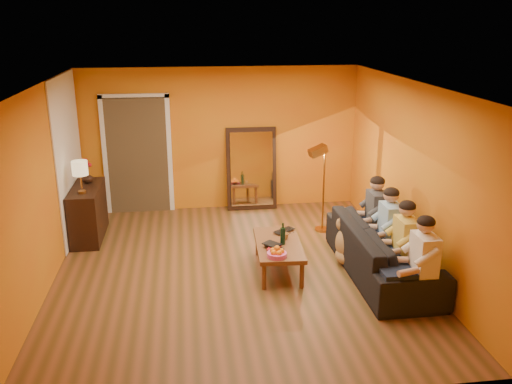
{
  "coord_description": "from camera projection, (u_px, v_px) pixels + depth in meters",
  "views": [
    {
      "loc": [
        -0.64,
        -6.92,
        3.43
      ],
      "look_at": [
        0.35,
        0.5,
        1.0
      ],
      "focal_mm": 38.0,
      "sensor_mm": 36.0,
      "label": 1
    }
  ],
  "objects": [
    {
      "name": "tumbler",
      "position": [
        285.0,
        236.0,
        7.67
      ],
      "size": [
        0.1,
        0.1,
        0.09
      ],
      "primitive_type": "imported",
      "rotation": [
        0.0,
        0.0,
        0.02
      ],
      "color": "#B27F3F",
      "rests_on": "coffee_table"
    },
    {
      "name": "flowers",
      "position": [
        86.0,
        163.0,
        8.72
      ],
      "size": [
        0.17,
        0.17,
        0.42
      ],
      "primitive_type": null,
      "color": "#A31218",
      "rests_on": "vase"
    },
    {
      "name": "coffee_table",
      "position": [
        278.0,
        257.0,
        7.62
      ],
      "size": [
        0.69,
        1.25,
        0.42
      ],
      "primitive_type": null,
      "rotation": [
        0.0,
        0.0,
        -0.06
      ],
      "color": "brown",
      "rests_on": "floor"
    },
    {
      "name": "wine_bottle",
      "position": [
        283.0,
        234.0,
        7.47
      ],
      "size": [
        0.07,
        0.07,
        0.31
      ],
      "primitive_type": "cylinder",
      "color": "black",
      "rests_on": "coffee_table"
    },
    {
      "name": "vase",
      "position": [
        88.0,
        177.0,
        8.79
      ],
      "size": [
        0.18,
        0.18,
        0.18
      ],
      "primitive_type": "imported",
      "color": "black",
      "rests_on": "sideboard"
    },
    {
      "name": "dog",
      "position": [
        348.0,
        240.0,
        7.83
      ],
      "size": [
        0.51,
        0.67,
        0.7
      ],
      "primitive_type": null,
      "rotation": [
        0.0,
        0.0,
        0.24
      ],
      "color": "tan",
      "rests_on": "floor"
    },
    {
      "name": "white_accent",
      "position": [
        69.0,
        157.0,
        8.6
      ],
      "size": [
        0.02,
        1.9,
        2.58
      ],
      "primitive_type": "cube",
      "color": "white",
      "rests_on": "wall_left"
    },
    {
      "name": "person_mid_left",
      "position": [
        405.0,
        245.0,
        7.0
      ],
      "size": [
        0.7,
        0.44,
        1.22
      ],
      "primitive_type": null,
      "color": "gold",
      "rests_on": "sofa"
    },
    {
      "name": "person_mid_right",
      "position": [
        390.0,
        230.0,
        7.52
      ],
      "size": [
        0.7,
        0.44,
        1.22
      ],
      "primitive_type": null,
      "color": "#87AED1",
      "rests_on": "sofa"
    },
    {
      "name": "doorway_recess",
      "position": [
        138.0,
        154.0,
        9.82
      ],
      "size": [
        1.06,
        0.3,
        2.1
      ],
      "primitive_type": "cube",
      "color": "#3F2D19",
      "rests_on": "floor"
    },
    {
      "name": "door_jamb_right",
      "position": [
        170.0,
        155.0,
        9.78
      ],
      "size": [
        0.08,
        0.06,
        2.2
      ],
      "primitive_type": "cube",
      "color": "white",
      "rests_on": "wall_back"
    },
    {
      "name": "book_lower",
      "position": [
        268.0,
        249.0,
        7.34
      ],
      "size": [
        0.25,
        0.29,
        0.02
      ],
      "primitive_type": "imported",
      "rotation": [
        0.0,
        0.0,
        0.3
      ],
      "color": "black",
      "rests_on": "coffee_table"
    },
    {
      "name": "room_shell",
      "position": [
        233.0,
        176.0,
        7.61
      ],
      "size": [
        5.0,
        5.5,
        2.6
      ],
      "color": "brown",
      "rests_on": "ground"
    },
    {
      "name": "book_upper",
      "position": [
        268.0,
        246.0,
        7.32
      ],
      "size": [
        0.28,
        0.29,
        0.02
      ],
      "primitive_type": "imported",
      "rotation": [
        0.0,
        0.0,
        0.73
      ],
      "color": "black",
      "rests_on": "book_mid"
    },
    {
      "name": "mirror_frame",
      "position": [
        252.0,
        169.0,
        9.98
      ],
      "size": [
        0.92,
        0.27,
        1.51
      ],
      "primitive_type": "cube",
      "rotation": [
        -0.14,
        0.0,
        0.0
      ],
      "color": "black",
      "rests_on": "floor"
    },
    {
      "name": "sofa",
      "position": [
        382.0,
        250.0,
        7.49
      ],
      "size": [
        2.43,
        0.95,
        0.71
      ],
      "primitive_type": "imported",
      "rotation": [
        0.0,
        0.0,
        1.57
      ],
      "color": "black",
      "rests_on": "floor"
    },
    {
      "name": "mirror_glass",
      "position": [
        252.0,
        169.0,
        9.94
      ],
      "size": [
        0.78,
        0.21,
        1.35
      ],
      "primitive_type": "cube",
      "rotation": [
        -0.14,
        0.0,
        0.0
      ],
      "color": "white",
      "rests_on": "mirror_frame"
    },
    {
      "name": "table_lamp",
      "position": [
        81.0,
        177.0,
        8.22
      ],
      "size": [
        0.24,
        0.24,
        0.51
      ],
      "primitive_type": null,
      "color": "beige",
      "rests_on": "sideboard"
    },
    {
      "name": "sideboard",
      "position": [
        88.0,
        213.0,
        8.71
      ],
      "size": [
        0.44,
        1.18,
        0.85
      ],
      "primitive_type": "cube",
      "color": "black",
      "rests_on": "floor"
    },
    {
      "name": "floor_lamp",
      "position": [
        324.0,
        190.0,
        8.89
      ],
      "size": [
        0.34,
        0.29,
        1.44
      ],
      "primitive_type": null,
      "rotation": [
        0.0,
        0.0,
        0.18
      ],
      "color": "#B37A34",
      "rests_on": "floor"
    },
    {
      "name": "laptop",
      "position": [
        287.0,
        232.0,
        7.91
      ],
      "size": [
        0.41,
        0.38,
        0.03
      ],
      "primitive_type": "imported",
      "rotation": [
        0.0,
        0.0,
        0.63
      ],
      "color": "black",
      "rests_on": "coffee_table"
    },
    {
      "name": "person_far_left",
      "position": [
        423.0,
        264.0,
        6.48
      ],
      "size": [
        0.7,
        0.44,
        1.22
      ],
      "primitive_type": null,
      "color": "silver",
      "rests_on": "sofa"
    },
    {
      "name": "fruit_bowl",
      "position": [
        277.0,
        251.0,
        7.1
      ],
      "size": [
        0.26,
        0.26,
        0.16
      ],
      "primitive_type": null,
      "color": "#E04F9C",
      "rests_on": "coffee_table"
    },
    {
      "name": "door_jamb_left",
      "position": [
        105.0,
        157.0,
        9.63
      ],
      "size": [
        0.08,
        0.06,
        2.2
      ],
      "primitive_type": "cube",
      "color": "white",
      "rests_on": "wall_back"
    },
    {
      "name": "door_header",
      "position": [
        133.0,
        96.0,
        9.38
      ],
      "size": [
        1.22,
        0.06,
        0.08
      ],
      "primitive_type": "cube",
      "color": "white",
      "rests_on": "wall_back"
    },
    {
      "name": "book_mid",
      "position": [
        269.0,
        247.0,
        7.35
      ],
      "size": [
        0.24,
        0.27,
        0.02
      ],
      "primitive_type": "imported",
      "rotation": [
        0.0,
        0.0,
        -0.41
      ],
      "color": "#A31218",
      "rests_on": "book_lower"
    },
    {
      "name": "person_far_right",
      "position": [
        376.0,
        216.0,
        8.04
      ],
      "size": [
        0.7,
        0.44,
        1.22
      ],
      "primitive_type": null,
      "color": "#36373B",
      "rests_on": "sofa"
    }
  ]
}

